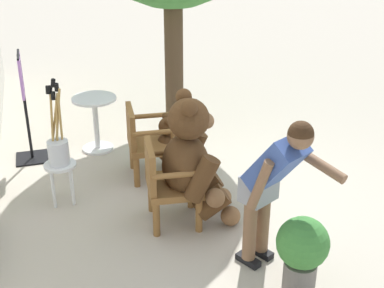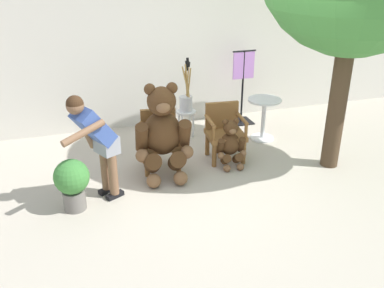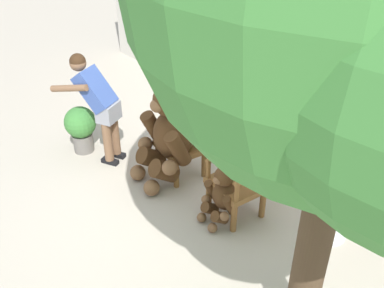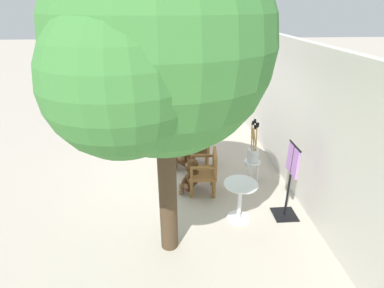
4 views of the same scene
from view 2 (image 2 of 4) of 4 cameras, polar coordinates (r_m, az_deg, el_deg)
name	(u,v)px [view 2 (image 2 of 4)]	position (r m, az deg, el deg)	size (l,w,h in m)	color
ground_plane	(205,180)	(6.12, 1.79, -4.83)	(60.00, 60.00, 0.00)	#B2A899
back_wall	(162,48)	(7.80, -3.97, 12.71)	(10.00, 0.16, 2.80)	beige
wooden_chair_left	(160,138)	(6.31, -4.29, 0.77)	(0.61, 0.58, 0.86)	brown
wooden_chair_right	(224,130)	(6.59, 4.35, 1.85)	(0.60, 0.57, 0.86)	brown
teddy_bear_large	(163,132)	(6.00, -3.92, 1.59)	(0.83, 0.81, 1.36)	#4C3019
teddy_bear_small	(231,143)	(6.39, 5.17, 0.09)	(0.45, 0.44, 0.74)	#4C3019
person_visitor	(96,137)	(5.41, -12.68, 0.93)	(0.72, 0.71, 1.48)	black
white_stool	(186,117)	(7.41, -0.80, 3.67)	(0.34, 0.34, 0.46)	silver
brush_bucket	(186,100)	(7.30, -0.77, 5.93)	(0.22, 0.22, 0.93)	silver
round_side_table	(264,114)	(7.35, 9.54, 3.90)	(0.56, 0.56, 0.72)	silver
potted_plant	(72,181)	(5.49, -15.69, -4.81)	(0.44, 0.44, 0.68)	slate
clothing_display_stand	(243,85)	(7.95, 6.77, 7.77)	(0.44, 0.40, 1.36)	black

